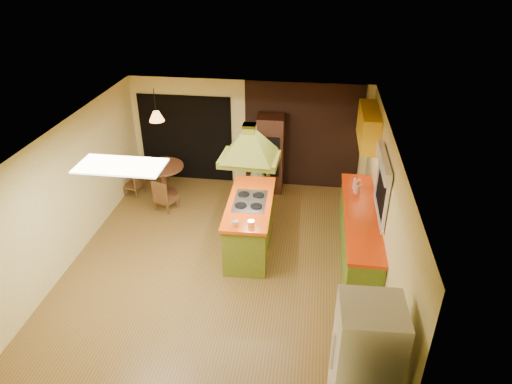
# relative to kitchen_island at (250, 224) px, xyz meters

# --- Properties ---
(ground) EXTENTS (6.50, 6.50, 0.00)m
(ground) POSITION_rel_kitchen_island_xyz_m (-0.42, -0.58, -0.51)
(ground) COLOR olive
(ground) RESTS_ON ground
(room_walls) EXTENTS (5.50, 6.50, 6.50)m
(room_walls) POSITION_rel_kitchen_island_xyz_m (-0.42, -0.58, 0.74)
(room_walls) COLOR #FFF8B6
(room_walls) RESTS_ON ground
(ceiling_plane) EXTENTS (6.50, 6.50, 0.00)m
(ceiling_plane) POSITION_rel_kitchen_island_xyz_m (-0.42, -0.58, 1.99)
(ceiling_plane) COLOR silver
(ceiling_plane) RESTS_ON room_walls
(brick_panel) EXTENTS (2.64, 0.03, 2.50)m
(brick_panel) POSITION_rel_kitchen_island_xyz_m (0.83, 2.65, 0.74)
(brick_panel) COLOR #381E14
(brick_panel) RESTS_ON ground
(nook_opening) EXTENTS (2.20, 0.03, 2.10)m
(nook_opening) POSITION_rel_kitchen_island_xyz_m (-1.92, 2.65, 0.54)
(nook_opening) COLOR black
(nook_opening) RESTS_ON ground
(right_counter) EXTENTS (0.62, 3.05, 0.92)m
(right_counter) POSITION_rel_kitchen_island_xyz_m (2.03, 0.02, -0.04)
(right_counter) COLOR olive
(right_counter) RESTS_ON ground
(upper_cabinets) EXTENTS (0.34, 1.40, 0.70)m
(upper_cabinets) POSITION_rel_kitchen_island_xyz_m (2.15, 1.62, 1.44)
(upper_cabinets) COLOR yellow
(upper_cabinets) RESTS_ON room_walls
(window_right) EXTENTS (0.12, 1.35, 1.06)m
(window_right) POSITION_rel_kitchen_island_xyz_m (2.27, -0.18, 1.26)
(window_right) COLOR black
(window_right) RESTS_ON room_walls
(fluor_panel) EXTENTS (1.20, 0.60, 0.03)m
(fluor_panel) POSITION_rel_kitchen_island_xyz_m (-1.52, -1.78, 1.98)
(fluor_panel) COLOR white
(fluor_panel) RESTS_ON ceiling_plane
(kitchen_island) EXTENTS (0.87, 2.03, 1.02)m
(kitchen_island) POSITION_rel_kitchen_island_xyz_m (0.00, 0.00, 0.00)
(kitchen_island) COLOR olive
(kitchen_island) RESTS_ON ground
(range_hood) EXTENTS (1.05, 0.78, 0.79)m
(range_hood) POSITION_rel_kitchen_island_xyz_m (-0.00, 0.00, 1.74)
(range_hood) COLOR #656B1A
(range_hood) RESTS_ON ceiling_plane
(man) EXTENTS (0.61, 0.41, 1.62)m
(man) POSITION_rel_kitchen_island_xyz_m (-0.05, 1.36, 0.30)
(man) COLOR brown
(man) RESTS_ON ground
(refrigerator) EXTENTS (0.75, 0.71, 1.76)m
(refrigerator) POSITION_rel_kitchen_island_xyz_m (1.85, -3.33, 0.37)
(refrigerator) COLOR white
(refrigerator) RESTS_ON ground
(wall_oven) EXTENTS (0.60, 0.60, 1.81)m
(wall_oven) POSITION_rel_kitchen_island_xyz_m (0.12, 2.36, 0.40)
(wall_oven) COLOR #432315
(wall_oven) RESTS_ON ground
(dining_table) EXTENTS (0.97, 0.97, 0.73)m
(dining_table) POSITION_rel_kitchen_island_xyz_m (-2.27, 1.77, 0.00)
(dining_table) COLOR brown
(dining_table) RESTS_ON ground
(chair_left) EXTENTS (0.46, 0.46, 0.70)m
(chair_left) POSITION_rel_kitchen_island_xyz_m (-2.97, 1.67, -0.16)
(chair_left) COLOR brown
(chair_left) RESTS_ON ground
(chair_near) EXTENTS (0.52, 0.52, 0.73)m
(chair_near) POSITION_rel_kitchen_island_xyz_m (-2.02, 1.12, -0.14)
(chair_near) COLOR brown
(chair_near) RESTS_ON ground
(pendant_lamp) EXTENTS (0.43, 0.43, 0.21)m
(pendant_lamp) POSITION_rel_kitchen_island_xyz_m (-2.27, 1.77, 1.39)
(pendant_lamp) COLOR #FF9E3F
(pendant_lamp) RESTS_ON ceiling_plane
(canister_large) EXTENTS (0.17, 0.17, 0.21)m
(canister_large) POSITION_rel_kitchen_island_xyz_m (1.98, 0.90, 0.52)
(canister_large) COLOR beige
(canister_large) RESTS_ON right_counter
(canister_medium) EXTENTS (0.16, 0.16, 0.20)m
(canister_medium) POSITION_rel_kitchen_island_xyz_m (1.98, 0.91, 0.51)
(canister_medium) COLOR beige
(canister_medium) RESTS_ON right_counter
(canister_small) EXTENTS (0.16, 0.16, 0.17)m
(canister_small) POSITION_rel_kitchen_island_xyz_m (1.98, 0.75, 0.50)
(canister_small) COLOR beige
(canister_small) RESTS_ON right_counter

